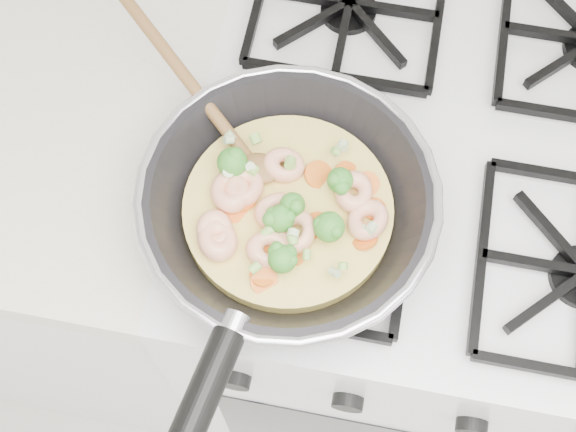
# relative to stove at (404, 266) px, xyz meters

# --- Properties ---
(stove) EXTENTS (0.60, 0.60, 0.92)m
(stove) POSITION_rel_stove_xyz_m (0.00, 0.00, 0.00)
(stove) COLOR white
(stove) RESTS_ON ground
(skillet) EXTENTS (0.42, 0.57, 0.10)m
(skillet) POSITION_rel_stove_xyz_m (-0.17, -0.16, 0.50)
(skillet) COLOR black
(skillet) RESTS_ON stove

